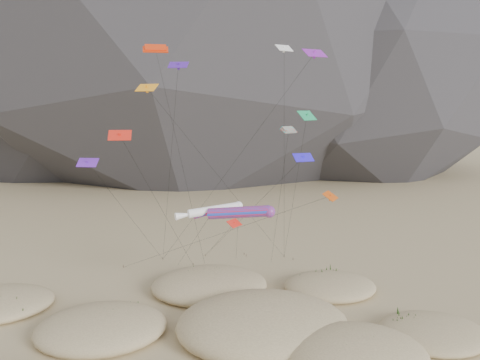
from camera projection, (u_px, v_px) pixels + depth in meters
The scene contains 9 objects.
ground at pixel (229, 353), 41.01m from camera, with size 500.00×500.00×0.00m, color #CCB789.
dunes at pixel (205, 334), 43.03m from camera, with size 53.89×34.31×4.23m.
dune_grass at pixel (217, 322), 45.17m from camera, with size 41.96×29.99×1.46m.
kite_stakes at pixel (220, 258), 65.76m from camera, with size 23.34×3.80×0.30m.
rainbow_tube_kite at pixel (236, 213), 49.14m from camera, with size 8.48×17.47×11.33m.
white_tube_kite at pixel (211, 210), 50.38m from camera, with size 7.53×13.62×11.03m.
orange_parafoil at pixel (156, 51), 52.51m from camera, with size 7.07×7.21×28.29m.
multi_parafoil at pixel (288, 133), 50.34m from camera, with size 2.08×12.58×19.27m.
delta_kites at pixel (238, 125), 49.68m from camera, with size 27.02×21.79×27.90m.
Camera 1 is at (-4.35, -37.79, 21.61)m, focal length 35.00 mm.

